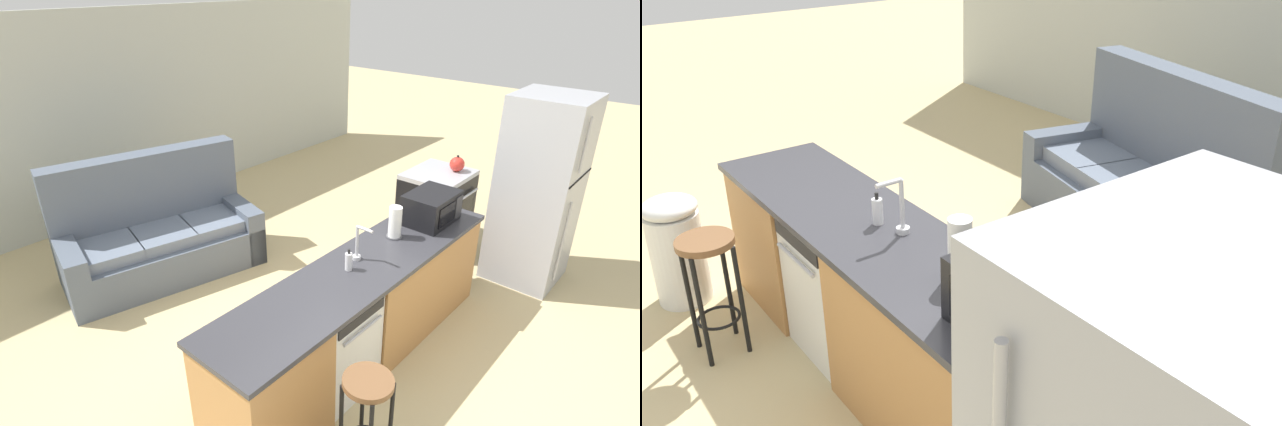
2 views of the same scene
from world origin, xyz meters
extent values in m
plane|color=tan|center=(0.00, 0.00, 0.00)|extent=(24.00, 24.00, 0.00)
cube|color=beige|center=(0.30, 4.20, 1.30)|extent=(10.00, 0.06, 2.60)
cube|color=#B77F47|center=(-0.93, 0.00, 0.43)|extent=(0.75, 0.62, 0.86)
cube|color=#B77F47|center=(0.83, 0.00, 0.43)|extent=(1.55, 0.62, 0.86)
cube|color=#333338|center=(0.15, 0.00, 0.88)|extent=(2.94, 0.66, 0.04)
cube|color=#49331C|center=(0.15, 0.00, 0.04)|extent=(2.86, 0.56, 0.08)
cube|color=white|center=(-0.25, 0.00, 0.42)|extent=(0.58, 0.58, 0.84)
cube|color=black|center=(-0.25, -0.30, 0.78)|extent=(0.52, 0.01, 0.08)
cylinder|color=#B2B2B7|center=(-0.25, -0.31, 0.68)|extent=(0.44, 0.02, 0.02)
cube|color=black|center=(2.35, 0.55, 0.42)|extent=(0.76, 0.64, 0.85)
cube|color=black|center=(2.35, 0.22, 0.47)|extent=(0.53, 0.01, 0.43)
cylinder|color=silver|center=(2.35, 0.20, 0.70)|extent=(0.61, 0.03, 0.03)
cube|color=#A8AAB2|center=(2.35, 0.55, 0.88)|extent=(0.76, 0.64, 0.05)
torus|color=black|center=(2.18, 0.42, 0.89)|extent=(0.16, 0.16, 0.01)
torus|color=black|center=(2.52, 0.42, 0.89)|extent=(0.16, 0.16, 0.01)
torus|color=black|center=(2.18, 0.68, 0.89)|extent=(0.16, 0.16, 0.01)
torus|color=black|center=(2.52, 0.68, 0.89)|extent=(0.16, 0.16, 0.01)
cube|color=#A8AAB2|center=(2.35, -0.55, 0.97)|extent=(0.72, 0.70, 1.95)
cylinder|color=#B2B2B7|center=(2.15, -0.92, 1.58)|extent=(0.02, 0.02, 0.52)
cylinder|color=#B2B2B7|center=(2.15, -0.92, 0.60)|extent=(0.02, 0.02, 0.84)
cube|color=black|center=(2.35, -0.90, 1.21)|extent=(0.68, 0.01, 0.01)
cube|color=black|center=(1.17, 0.00, 1.04)|extent=(0.50, 0.36, 0.28)
cube|color=black|center=(1.13, -0.18, 1.04)|extent=(0.27, 0.01, 0.18)
cube|color=#2D2D33|center=(1.34, -0.18, 1.04)|extent=(0.11, 0.01, 0.21)
cylinder|color=silver|center=(0.20, 0.10, 0.92)|extent=(0.07, 0.07, 0.03)
cylinder|color=silver|center=(0.20, 0.10, 1.06)|extent=(0.02, 0.02, 0.26)
cylinder|color=silver|center=(0.20, 0.03, 1.19)|extent=(0.02, 0.14, 0.02)
cylinder|color=#4C4C51|center=(0.71, 0.08, 0.91)|extent=(0.14, 0.14, 0.01)
cylinder|color=white|center=(0.71, 0.08, 1.05)|extent=(0.11, 0.11, 0.27)
cylinder|color=silver|center=(0.03, 0.05, 0.97)|extent=(0.06, 0.06, 0.14)
cylinder|color=black|center=(0.03, 0.05, 1.06)|extent=(0.02, 0.02, 0.04)
sphere|color=red|center=(2.52, 0.42, 0.99)|extent=(0.17, 0.17, 0.17)
sphere|color=black|center=(2.52, 0.42, 1.08)|extent=(0.03, 0.03, 0.03)
cone|color=red|center=(2.60, 0.42, 1.00)|extent=(0.08, 0.04, 0.06)
cylinder|color=brown|center=(-0.66, -0.65, 0.72)|extent=(0.32, 0.32, 0.04)
cylinder|color=black|center=(-0.55, -0.76, 0.35)|extent=(0.03, 0.03, 0.70)
cylinder|color=black|center=(-0.55, -0.54, 0.35)|extent=(0.03, 0.03, 0.70)
cube|color=#515B6B|center=(-0.16, 2.39, 0.21)|extent=(2.16, 1.36, 0.42)
cube|color=#515B6B|center=(-0.08, 2.71, 0.64)|extent=(2.00, 0.72, 1.27)
cube|color=#515B6B|center=(-1.03, 2.61, 0.31)|extent=(0.41, 0.92, 0.62)
cube|color=#515B6B|center=(0.71, 2.17, 0.31)|extent=(0.41, 0.92, 0.62)
cube|color=slate|center=(-0.70, 2.48, 0.48)|extent=(0.70, 0.75, 0.12)
cube|color=slate|center=(-0.17, 2.34, 0.48)|extent=(0.70, 0.75, 0.12)
cube|color=slate|center=(0.36, 2.21, 0.48)|extent=(0.70, 0.75, 0.12)
camera|label=1|loc=(-2.57, -1.92, 2.93)|focal=28.00mm
camera|label=2|loc=(2.81, -1.49, 2.47)|focal=38.00mm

